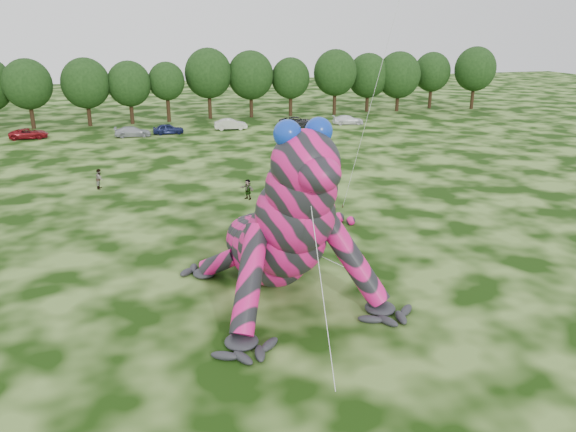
{
  "coord_description": "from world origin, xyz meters",
  "views": [
    {
      "loc": [
        -4.75,
        -27.89,
        13.95
      ],
      "look_at": [
        3.14,
        -0.16,
        4.0
      ],
      "focal_mm": 35.0,
      "sensor_mm": 36.0,
      "label": 1
    }
  ],
  "objects_px": {
    "tree_6": "(29,94)",
    "tree_12": "(291,87)",
    "tree_9": "(167,92)",
    "tree_15": "(398,82)",
    "car_4": "(168,129)",
    "tree_11": "(251,84)",
    "car_3": "(133,132)",
    "tree_14": "(368,83)",
    "inflatable_gecko": "(264,195)",
    "tree_7": "(87,92)",
    "car_2": "(29,134)",
    "tree_16": "(431,80)",
    "car_7": "(348,120)",
    "tree_10": "(209,84)",
    "car_6": "(297,122)",
    "car_5": "(231,124)",
    "spectator_3": "(322,144)",
    "tree_8": "(130,93)",
    "tree_17": "(474,78)",
    "spectator_5": "(248,189)",
    "tree_13": "(335,82)",
    "spectator_1": "(100,179)"
  },
  "relations": [
    {
      "from": "tree_12",
      "to": "car_4",
      "type": "distance_m",
      "value": 22.69
    },
    {
      "from": "tree_8",
      "to": "car_7",
      "type": "xyz_separation_m",
      "value": [
        30.05,
        -9.1,
        -3.82
      ]
    },
    {
      "from": "tree_7",
      "to": "tree_15",
      "type": "relative_size",
      "value": 0.98
    },
    {
      "from": "tree_6",
      "to": "tree_11",
      "type": "height_order",
      "value": "tree_11"
    },
    {
      "from": "tree_17",
      "to": "tree_11",
      "type": "bearing_deg",
      "value": 177.7
    },
    {
      "from": "tree_8",
      "to": "car_5",
      "type": "xyz_separation_m",
      "value": [
        12.94,
        -8.64,
        -3.74
      ]
    },
    {
      "from": "spectator_1",
      "to": "spectator_3",
      "type": "bearing_deg",
      "value": -55.76
    },
    {
      "from": "car_4",
      "to": "spectator_3",
      "type": "bearing_deg",
      "value": -134.65
    },
    {
      "from": "tree_14",
      "to": "tree_16",
      "type": "height_order",
      "value": "tree_14"
    },
    {
      "from": "inflatable_gecko",
      "to": "tree_14",
      "type": "height_order",
      "value": "inflatable_gecko"
    },
    {
      "from": "tree_9",
      "to": "tree_15",
      "type": "height_order",
      "value": "tree_15"
    },
    {
      "from": "tree_15",
      "to": "car_6",
      "type": "xyz_separation_m",
      "value": [
        -20.37,
        -9.92,
        -4.1
      ]
    },
    {
      "from": "car_5",
      "to": "inflatable_gecko",
      "type": "bearing_deg",
      "value": 176.75
    },
    {
      "from": "car_6",
      "to": "spectator_3",
      "type": "bearing_deg",
      "value": -176.66
    },
    {
      "from": "tree_6",
      "to": "tree_17",
      "type": "bearing_deg",
      "value": -0.02
    },
    {
      "from": "tree_13",
      "to": "tree_11",
      "type": "bearing_deg",
      "value": 175.42
    },
    {
      "from": "tree_10",
      "to": "tree_12",
      "type": "relative_size",
      "value": 1.17
    },
    {
      "from": "tree_16",
      "to": "car_7",
      "type": "bearing_deg",
      "value": -149.65
    },
    {
      "from": "car_7",
      "to": "spectator_3",
      "type": "relative_size",
      "value": 2.89
    },
    {
      "from": "tree_11",
      "to": "tree_14",
      "type": "bearing_deg",
      "value": 1.54
    },
    {
      "from": "tree_13",
      "to": "car_3",
      "type": "distance_m",
      "value": 33.48
    },
    {
      "from": "tree_7",
      "to": "car_4",
      "type": "bearing_deg",
      "value": -42.56
    },
    {
      "from": "car_6",
      "to": "car_7",
      "type": "bearing_deg",
      "value": -79.93
    },
    {
      "from": "tree_6",
      "to": "car_2",
      "type": "xyz_separation_m",
      "value": [
        0.46,
        -7.66,
        -4.1
      ]
    },
    {
      "from": "tree_8",
      "to": "tree_17",
      "type": "bearing_deg",
      "value": -0.33
    },
    {
      "from": "spectator_3",
      "to": "spectator_5",
      "type": "bearing_deg",
      "value": 161.38
    },
    {
      "from": "tree_15",
      "to": "car_4",
      "type": "bearing_deg",
      "value": -164.8
    },
    {
      "from": "car_3",
      "to": "spectator_5",
      "type": "bearing_deg",
      "value": -162.71
    },
    {
      "from": "tree_16",
      "to": "tree_14",
      "type": "bearing_deg",
      "value": -176.9
    },
    {
      "from": "tree_6",
      "to": "tree_12",
      "type": "height_order",
      "value": "tree_6"
    },
    {
      "from": "tree_6",
      "to": "tree_12",
      "type": "distance_m",
      "value": 37.58
    },
    {
      "from": "tree_10",
      "to": "car_2",
      "type": "bearing_deg",
      "value": -158.7
    },
    {
      "from": "tree_16",
      "to": "car_4",
      "type": "xyz_separation_m",
      "value": [
        -45.26,
        -12.0,
        -4.0
      ]
    },
    {
      "from": "car_7",
      "to": "spectator_5",
      "type": "distance_m",
      "value": 38.41
    },
    {
      "from": "tree_6",
      "to": "inflatable_gecko",
      "type": "bearing_deg",
      "value": -70.66
    },
    {
      "from": "inflatable_gecko",
      "to": "car_4",
      "type": "relative_size",
      "value": 4.96
    },
    {
      "from": "car_6",
      "to": "car_5",
      "type": "bearing_deg",
      "value": 96.87
    },
    {
      "from": "tree_10",
      "to": "car_6",
      "type": "height_order",
      "value": "tree_10"
    },
    {
      "from": "inflatable_gecko",
      "to": "tree_7",
      "type": "height_order",
      "value": "inflatable_gecko"
    },
    {
      "from": "tree_7",
      "to": "spectator_1",
      "type": "xyz_separation_m",
      "value": [
        2.4,
        -34.01,
        -3.85
      ]
    },
    {
      "from": "tree_11",
      "to": "car_3",
      "type": "xyz_separation_m",
      "value": [
        -18.17,
        -11.45,
        -4.38
      ]
    },
    {
      "from": "tree_10",
      "to": "tree_11",
      "type": "relative_size",
      "value": 1.04
    },
    {
      "from": "tree_11",
      "to": "spectator_3",
      "type": "xyz_separation_m",
      "value": [
        2.52,
        -26.14,
        -4.26
      ]
    },
    {
      "from": "tree_6",
      "to": "car_2",
      "type": "distance_m",
      "value": 8.7
    },
    {
      "from": "tree_6",
      "to": "tree_14",
      "type": "height_order",
      "value": "tree_6"
    },
    {
      "from": "tree_10",
      "to": "car_3",
      "type": "xyz_separation_m",
      "value": [
        -11.78,
        -11.84,
        -4.59
      ]
    },
    {
      "from": "inflatable_gecko",
      "to": "car_2",
      "type": "xyz_separation_m",
      "value": [
        -19.14,
        48.18,
        -4.32
      ]
    },
    {
      "from": "tree_6",
      "to": "car_7",
      "type": "xyz_separation_m",
      "value": [
        43.39,
        -8.8,
        -4.09
      ]
    },
    {
      "from": "tree_9",
      "to": "tree_10",
      "type": "relative_size",
      "value": 0.83
    },
    {
      "from": "tree_10",
      "to": "tree_16",
      "type": "xyz_separation_m",
      "value": [
        38.05,
        0.79,
        -0.57
      ]
    }
  ]
}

